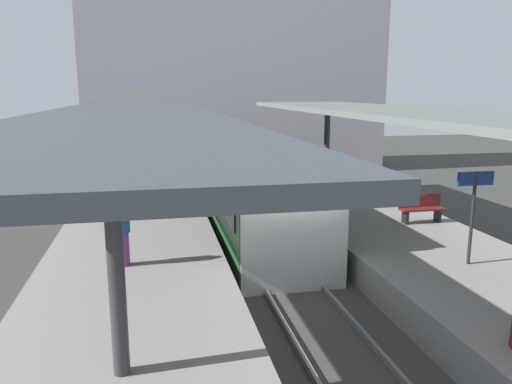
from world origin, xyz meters
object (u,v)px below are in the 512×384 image
(commuter_train, at_px, (247,185))
(platform_sign, at_px, (474,197))
(passenger_mid_platform, at_px, (122,229))
(platform_bench, at_px, (421,208))
(passenger_far_end, at_px, (349,179))

(commuter_train, relative_size, platform_sign, 5.62)
(passenger_mid_platform, bearing_deg, commuter_train, 54.55)
(platform_bench, xyz_separation_m, passenger_mid_platform, (-8.84, -2.13, 0.42))
(platform_sign, bearing_deg, passenger_far_end, 91.66)
(platform_bench, xyz_separation_m, passenger_far_end, (-1.07, 3.22, 0.37))
(platform_bench, height_order, passenger_mid_platform, passenger_mid_platform)
(platform_bench, bearing_deg, passenger_mid_platform, -166.45)
(commuter_train, bearing_deg, platform_sign, -61.15)
(platform_sign, bearing_deg, platform_bench, 76.77)
(commuter_train, bearing_deg, platform_bench, -35.93)
(commuter_train, distance_m, platform_bench, 5.97)
(platform_bench, bearing_deg, commuter_train, 144.07)
(passenger_mid_platform, height_order, passenger_far_end, passenger_mid_platform)
(platform_sign, xyz_separation_m, passenger_far_end, (-0.20, 6.91, -0.79))
(platform_bench, bearing_deg, passenger_far_end, 108.35)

